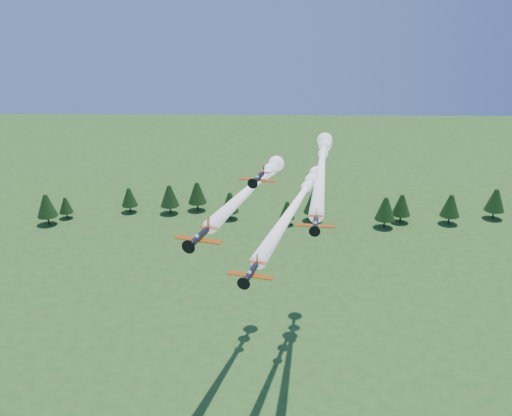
{
  "coord_description": "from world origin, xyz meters",
  "views": [
    {
      "loc": [
        2.17,
        -85.69,
        78.26
      ],
      "look_at": [
        0.43,
        0.0,
        45.77
      ],
      "focal_mm": 40.0,
      "sensor_mm": 36.0,
      "label": 1
    }
  ],
  "objects_px": {
    "plane_lead": "(297,202)",
    "plane_slot": "(258,178)",
    "plane_right": "(322,165)",
    "plane_left": "(253,185)"
  },
  "relations": [
    {
      "from": "plane_lead",
      "to": "plane_left",
      "type": "bearing_deg",
      "value": 160.84
    },
    {
      "from": "plane_right",
      "to": "plane_slot",
      "type": "distance_m",
      "value": 26.63
    },
    {
      "from": "plane_left",
      "to": "plane_right",
      "type": "relative_size",
      "value": 0.85
    },
    {
      "from": "plane_right",
      "to": "plane_slot",
      "type": "xyz_separation_m",
      "value": [
        -12.99,
        -22.83,
        4.41
      ]
    },
    {
      "from": "plane_lead",
      "to": "plane_right",
      "type": "distance_m",
      "value": 11.54
    },
    {
      "from": "plane_lead",
      "to": "plane_left",
      "type": "distance_m",
      "value": 10.8
    },
    {
      "from": "plane_lead",
      "to": "plane_right",
      "type": "bearing_deg",
      "value": 72.67
    },
    {
      "from": "plane_lead",
      "to": "plane_slot",
      "type": "relative_size",
      "value": 7.73
    },
    {
      "from": "plane_lead",
      "to": "plane_left",
      "type": "relative_size",
      "value": 1.12
    },
    {
      "from": "plane_slot",
      "to": "plane_right",
      "type": "bearing_deg",
      "value": 76.0
    }
  ]
}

